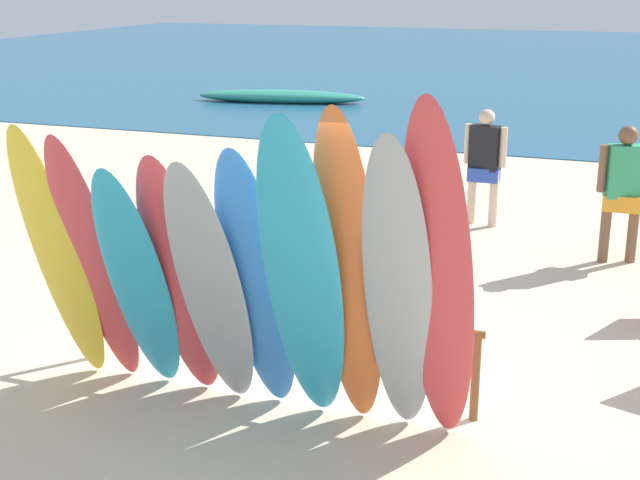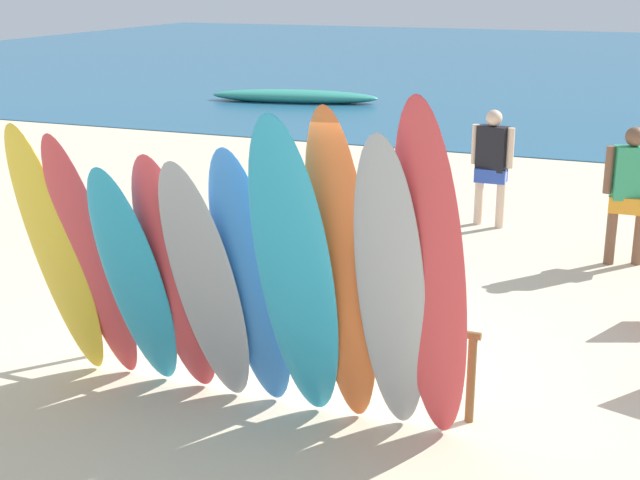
% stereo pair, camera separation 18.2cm
% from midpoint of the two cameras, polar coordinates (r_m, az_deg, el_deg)
% --- Properties ---
extents(ground, '(60.00, 60.00, 0.00)m').
position_cam_midpoint_polar(ground, '(20.85, 12.06, 6.96)').
color(ground, beige).
extents(ocean_water, '(60.00, 40.00, 0.02)m').
position_cam_midpoint_polar(ocean_water, '(37.42, 15.98, 10.89)').
color(ocean_water, '#235B7F').
rests_on(ocean_water, ground).
extents(surfboard_rack, '(3.61, 0.07, 0.76)m').
position_cam_midpoint_polar(surfboard_rack, '(7.53, -3.89, -5.12)').
color(surfboard_rack, brown).
rests_on(surfboard_rack, ground).
extents(surfboard_yellow_0, '(0.49, 0.89, 2.35)m').
position_cam_midpoint_polar(surfboard_yellow_0, '(7.60, -17.01, -1.12)').
color(surfboard_yellow_0, yellow).
rests_on(surfboard_yellow_0, ground).
extents(surfboard_red_1, '(0.47, 0.92, 2.30)m').
position_cam_midpoint_polar(surfboard_red_1, '(7.43, -14.88, -1.56)').
color(surfboard_red_1, '#D13D42').
rests_on(surfboard_red_1, ground).
extents(surfboard_teal_2, '(0.59, 1.04, 2.10)m').
position_cam_midpoint_polar(surfboard_teal_2, '(7.21, -12.25, -2.77)').
color(surfboard_teal_2, '#289EC6').
rests_on(surfboard_teal_2, ground).
extents(surfboard_red_3, '(0.55, 0.83, 2.18)m').
position_cam_midpoint_polar(surfboard_red_3, '(7.09, -9.66, -2.60)').
color(surfboard_red_3, '#D13D42').
rests_on(surfboard_red_3, ground).
extents(surfboard_grey_4, '(0.60, 0.89, 2.17)m').
position_cam_midpoint_polar(surfboard_grey_4, '(6.90, -7.75, -3.13)').
color(surfboard_grey_4, '#999EA3').
rests_on(surfboard_grey_4, ground).
extents(surfboard_blue_5, '(0.55, 0.87, 2.28)m').
position_cam_midpoint_polar(surfboard_blue_5, '(6.77, -4.84, -2.91)').
color(surfboard_blue_5, '#337AD1').
rests_on(surfboard_blue_5, ground).
extents(surfboard_teal_6, '(0.67, 1.25, 2.60)m').
position_cam_midpoint_polar(surfboard_teal_6, '(6.36, -1.91, -2.63)').
color(surfboard_teal_6, '#289EC6').
rests_on(surfboard_teal_6, ground).
extents(surfboard_orange_7, '(0.51, 0.98, 2.63)m').
position_cam_midpoint_polar(surfboard_orange_7, '(6.37, 1.07, -2.46)').
color(surfboard_orange_7, orange).
rests_on(surfboard_orange_7, ground).
extents(surfboard_grey_8, '(0.56, 1.10, 2.49)m').
position_cam_midpoint_polar(surfboard_grey_8, '(6.26, 4.21, -3.53)').
color(surfboard_grey_8, '#999EA3').
rests_on(surfboard_grey_8, ground).
extents(surfboard_red_9, '(0.54, 1.02, 2.73)m').
position_cam_midpoint_polar(surfboard_red_9, '(6.16, 6.76, -2.76)').
color(surfboard_red_9, '#D13D42').
rests_on(surfboard_red_9, ground).
extents(beachgoer_near_rack, '(0.60, 0.30, 1.63)m').
position_cam_midpoint_polar(beachgoer_near_rack, '(12.54, 10.09, 5.12)').
color(beachgoer_near_rack, beige).
rests_on(beachgoer_near_rack, ground).
extents(beachgoer_midbeach, '(0.61, 0.35, 1.68)m').
position_cam_midpoint_polar(beachgoer_midbeach, '(11.27, 18.42, 3.37)').
color(beachgoer_midbeach, brown).
rests_on(beachgoer_midbeach, ground).
extents(distant_boat, '(4.71, 1.76, 0.37)m').
position_cam_midpoint_polar(distant_boat, '(24.64, -2.73, 9.15)').
color(distant_boat, teal).
rests_on(distant_boat, ground).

